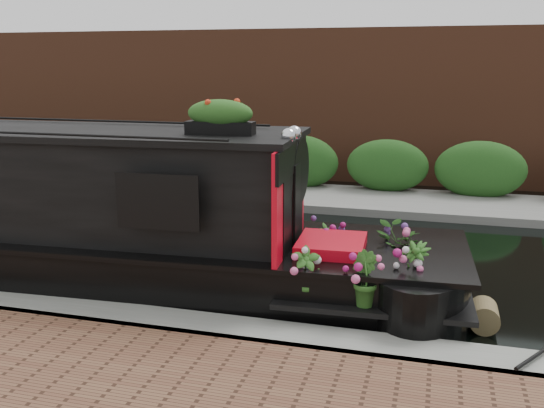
# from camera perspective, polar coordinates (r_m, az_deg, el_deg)

# --- Properties ---
(ground) EXTENTS (80.00, 80.00, 0.00)m
(ground) POSITION_cam_1_polar(r_m,az_deg,el_deg) (10.29, -3.88, -4.55)
(ground) COLOR black
(ground) RESTS_ON ground
(near_bank_coping) EXTENTS (40.00, 0.60, 0.50)m
(near_bank_coping) POSITION_cam_1_polar(r_m,az_deg,el_deg) (7.48, -12.49, -11.90)
(near_bank_coping) COLOR gray
(near_bank_coping) RESTS_ON ground
(far_bank_path) EXTENTS (40.00, 2.40, 0.34)m
(far_bank_path) POSITION_cam_1_polar(r_m,az_deg,el_deg) (14.18, 1.76, 0.43)
(far_bank_path) COLOR slate
(far_bank_path) RESTS_ON ground
(far_hedge) EXTENTS (40.00, 1.10, 2.80)m
(far_hedge) POSITION_cam_1_polar(r_m,az_deg,el_deg) (15.04, 2.59, 1.16)
(far_hedge) COLOR #214D19
(far_hedge) RESTS_ON ground
(far_brick_wall) EXTENTS (40.00, 1.00, 8.00)m
(far_brick_wall) POSITION_cam_1_polar(r_m,az_deg,el_deg) (17.05, 4.19, 2.58)
(far_brick_wall) COLOR brown
(far_brick_wall) RESTS_ON ground
(narrowboat) EXTENTS (12.44, 2.80, 2.91)m
(narrowboat) POSITION_cam_1_polar(r_m,az_deg,el_deg) (9.64, -23.55, -1.55)
(narrowboat) COLOR black
(narrowboat) RESTS_ON ground
(rope_fender) EXTENTS (0.35, 0.44, 0.35)m
(rope_fender) POSITION_cam_1_polar(r_m,az_deg,el_deg) (7.80, 19.32, -9.88)
(rope_fender) COLOR brown
(rope_fender) RESTS_ON ground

